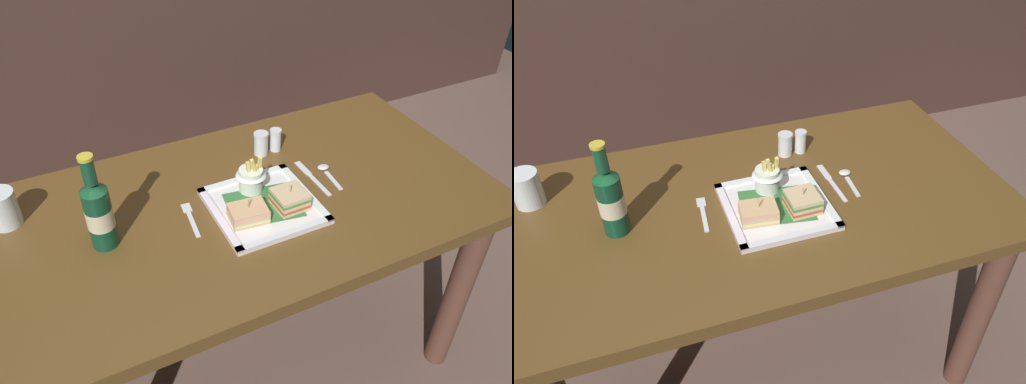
# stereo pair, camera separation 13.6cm
# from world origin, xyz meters

# --- Properties ---
(ground_plane) EXTENTS (6.00, 6.00, 0.00)m
(ground_plane) POSITION_xyz_m (0.00, 0.00, 0.00)
(ground_plane) COLOR brown
(dining_table) EXTENTS (1.36, 0.73, 0.74)m
(dining_table) POSITION_xyz_m (0.00, 0.00, 0.61)
(dining_table) COLOR brown
(dining_table) RESTS_ON ground_plane
(square_plate) EXTENTS (0.27, 0.27, 0.02)m
(square_plate) POSITION_xyz_m (0.02, -0.05, 0.74)
(square_plate) COLOR white
(square_plate) RESTS_ON dining_table
(sandwich_half_left) EXTENTS (0.10, 0.08, 0.07)m
(sandwich_half_left) POSITION_xyz_m (-0.04, -0.08, 0.76)
(sandwich_half_left) COLOR tan
(sandwich_half_left) RESTS_ON square_plate
(sandwich_half_right) EXTENTS (0.08, 0.08, 0.07)m
(sandwich_half_right) POSITION_xyz_m (0.08, -0.08, 0.77)
(sandwich_half_right) COLOR #DEBD89
(sandwich_half_right) RESTS_ON square_plate
(fries_cup) EXTENTS (0.08, 0.08, 0.11)m
(fries_cup) POSITION_xyz_m (0.02, 0.02, 0.79)
(fries_cup) COLOR silver
(fries_cup) RESTS_ON square_plate
(beer_bottle) EXTENTS (0.07, 0.07, 0.26)m
(beer_bottle) POSITION_xyz_m (-0.39, 0.00, 0.84)
(beer_bottle) COLOR #0E4129
(beer_bottle) RESTS_ON dining_table
(water_glass) EXTENTS (0.08, 0.08, 0.10)m
(water_glass) POSITION_xyz_m (-0.60, 0.19, 0.78)
(water_glass) COLOR silver
(water_glass) RESTS_ON dining_table
(fork) EXTENTS (0.03, 0.14, 0.00)m
(fork) POSITION_xyz_m (-0.17, -0.00, 0.74)
(fork) COLOR silver
(fork) RESTS_ON dining_table
(knife) EXTENTS (0.02, 0.18, 0.00)m
(knife) POSITION_xyz_m (0.21, 0.01, 0.74)
(knife) COLOR silver
(knife) RESTS_ON dining_table
(spoon) EXTENTS (0.04, 0.12, 0.01)m
(spoon) POSITION_xyz_m (0.26, 0.02, 0.74)
(spoon) COLOR silver
(spoon) RESTS_ON dining_table
(salt_shaker) EXTENTS (0.04, 0.04, 0.07)m
(salt_shaker) POSITION_xyz_m (0.13, 0.19, 0.77)
(salt_shaker) COLOR silver
(salt_shaker) RESTS_ON dining_table
(pepper_shaker) EXTENTS (0.04, 0.04, 0.07)m
(pepper_shaker) POSITION_xyz_m (0.18, 0.19, 0.77)
(pepper_shaker) COLOR silver
(pepper_shaker) RESTS_ON dining_table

